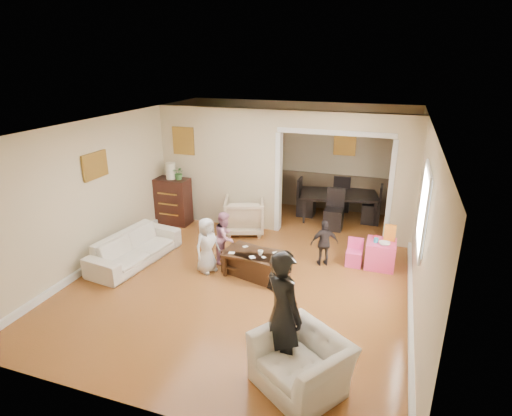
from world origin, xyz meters
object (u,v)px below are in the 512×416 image
at_px(table_lamp, 171,171).
at_px(child_toddler, 324,243).
at_px(armchair_back, 244,215).
at_px(coffee_table, 256,264).
at_px(cyan_cup, 376,240).
at_px(play_table, 380,254).
at_px(child_kneel_b, 225,237).
at_px(sofa, 135,248).
at_px(dresser, 173,201).
at_px(adult_person, 283,313).
at_px(child_kneel_a, 207,245).
at_px(dining_table, 338,206).
at_px(coffee_cup, 260,253).
at_px(armchair_front, 301,363).

bearing_deg(table_lamp, child_toddler, -14.45).
distance_m(armchair_back, coffee_table, 1.92).
height_order(coffee_table, cyan_cup, cyan_cup).
distance_m(play_table, child_kneel_b, 2.83).
xyz_separation_m(sofa, child_kneel_b, (1.58, 0.55, 0.21)).
distance_m(armchair_back, dresser, 1.71).
relative_size(coffee_table, play_table, 2.17).
bearing_deg(adult_person, dresser, -11.43).
distance_m(child_kneel_a, child_toddler, 2.10).
bearing_deg(child_kneel_b, cyan_cup, -81.07).
relative_size(table_lamp, adult_person, 0.22).
distance_m(coffee_table, child_kneel_b, 0.81).
xyz_separation_m(sofa, armchair_back, (1.43, 1.96, 0.11)).
xyz_separation_m(cyan_cup, dining_table, (-0.98, 2.19, -0.22)).
height_order(cyan_cup, child_kneel_b, child_kneel_b).
height_order(coffee_table, coffee_cup, coffee_cup).
bearing_deg(armchair_front, child_kneel_b, 162.41).
distance_m(dresser, table_lamp, 0.71).
height_order(armchair_front, child_toddler, child_toddler).
bearing_deg(cyan_cup, child_kneel_b, -165.92).
height_order(child_kneel_a, child_kneel_b, child_kneel_a).
xyz_separation_m(dresser, dining_table, (3.50, 1.48, -0.22)).
height_order(armchair_back, coffee_cup, armchair_back).
xyz_separation_m(play_table, adult_person, (-0.97, -3.14, 0.56)).
height_order(sofa, adult_person, adult_person).
height_order(sofa, coffee_table, sofa).
distance_m(armchair_front, dining_table, 5.48).
relative_size(armchair_front, dresser, 0.94).
bearing_deg(coffee_cup, dresser, 146.91).
height_order(dining_table, child_kneel_a, child_kneel_a).
distance_m(coffee_cup, child_kneel_a, 0.96).
height_order(dresser, child_kneel_b, dresser).
height_order(coffee_table, play_table, play_table).
bearing_deg(coffee_table, armchair_front, -59.99).
height_order(coffee_table, child_kneel_a, child_kneel_a).
bearing_deg(child_kneel_a, adult_person, -111.23).
relative_size(dresser, coffee_cup, 11.21).
distance_m(armchair_back, dining_table, 2.31).
height_order(armchair_back, dining_table, armchair_back).
distance_m(armchair_front, play_table, 3.40).
bearing_deg(coffee_cup, cyan_cup, 28.89).
height_order(sofa, dining_table, dining_table).
bearing_deg(adult_person, child_toddler, -54.77).
distance_m(cyan_cup, child_toddler, 0.91).
distance_m(sofa, dresser, 1.96).
bearing_deg(adult_person, play_table, -72.11).
distance_m(table_lamp, adult_person, 5.26).
bearing_deg(dresser, play_table, -8.31).
height_order(coffee_cup, child_kneel_b, child_kneel_b).
bearing_deg(play_table, dining_table, 116.70).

